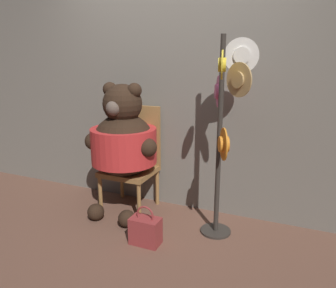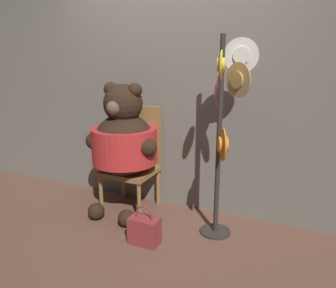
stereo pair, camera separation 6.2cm
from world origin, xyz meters
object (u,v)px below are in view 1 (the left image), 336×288
Objects in this scene: handbag_on_ground at (145,230)px; teddy_bear at (123,141)px; hat_display_rack at (224,122)px; chair at (133,157)px.

teddy_bear is at bearing 135.09° from handbag_on_ground.
teddy_bear is 0.76× the size of hat_display_rack.
teddy_bear is 3.79× the size of handbag_on_ground.
hat_display_rack is at bearing -13.52° from chair.
hat_display_rack is at bearing 36.34° from handbag_on_ground.
handbag_on_ground is at bearing -44.91° from teddy_bear.
chair is 0.28m from teddy_bear.
teddy_bear is at bearing 176.33° from hat_display_rack.
teddy_bear reaches higher than chair.
hat_display_rack reaches higher than teddy_bear.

